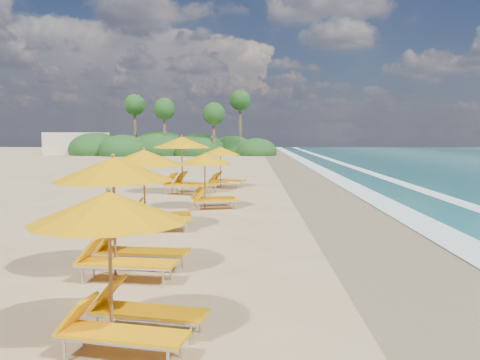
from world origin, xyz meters
The scene contains 11 objects.
ground centered at (0.00, 0.00, 0.00)m, with size 160.00×160.00×0.00m, color tan.
wet_sand centered at (4.00, 0.00, 0.01)m, with size 4.00×160.00×0.01m, color #8F7A55.
surf_foam centered at (6.70, 0.00, 0.03)m, with size 4.00×160.00×0.01m.
station_0 centered at (-1.29, -10.03, 1.15)m, with size 2.48×2.38×2.05m.
station_1 centered at (-2.07, -6.85, 1.31)m, with size 2.69×2.54×2.34m.
station_2 centered at (-2.46, -2.25, 1.30)m, with size 2.72×2.58×2.33m.
station_3 centered at (-1.16, 1.87, 1.15)m, with size 2.52×2.42×2.05m.
station_4 centered at (-2.57, 6.32, 1.48)m, with size 3.37×3.30×2.63m.
station_5 centered at (-1.02, 8.89, 1.17)m, with size 2.55×2.45×2.09m.
treeline centered at (-9.94, 45.51, 1.00)m, with size 25.80×8.80×9.74m.
beach_building centered at (-22.00, 48.00, 1.40)m, with size 7.00×5.00×2.80m, color beige.
Camera 1 is at (0.35, -16.26, 2.72)m, focal length 37.67 mm.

